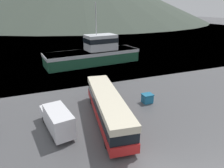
{
  "coord_description": "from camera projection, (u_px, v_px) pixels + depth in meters",
  "views": [
    {
      "loc": [
        -7.54,
        -10.11,
        11.82
      ],
      "look_at": [
        1.87,
        13.43,
        2.0
      ],
      "focal_mm": 32.0,
      "sensor_mm": 36.0,
      "label": 1
    }
  ],
  "objects": [
    {
      "name": "water_surface",
      "position": [
        41.0,
        25.0,
        135.86
      ],
      "size": [
        240.0,
        240.0,
        0.0
      ],
      "primitive_type": "plane",
      "color": "slate",
      "rests_on": "ground"
    },
    {
      "name": "fishing_boat",
      "position": [
        94.0,
        53.0,
        44.07
      ],
      "size": [
        21.24,
        8.12,
        12.8
      ],
      "rotation": [
        0.0,
        0.0,
        1.68
      ],
      "color": "#1E5138",
      "rests_on": "water_surface"
    },
    {
      "name": "tour_bus",
      "position": [
        108.0,
        106.0,
        21.63
      ],
      "size": [
        4.28,
        13.11,
        3.11
      ],
      "rotation": [
        0.0,
        0.0,
        -0.14
      ],
      "color": "red",
      "rests_on": "ground"
    },
    {
      "name": "storage_bin",
      "position": [
        147.0,
        98.0,
        26.2
      ],
      "size": [
        1.38,
        1.19,
        1.19
      ],
      "color": "teal",
      "rests_on": "ground"
    },
    {
      "name": "delivery_van",
      "position": [
        57.0,
        119.0,
        20.0
      ],
      "size": [
        2.91,
        6.46,
        2.53
      ],
      "rotation": [
        0.0,
        0.0,
        0.16
      ],
      "color": "silver",
      "rests_on": "ground"
    },
    {
      "name": "ground_plane",
      "position": [
        153.0,
        168.0,
        15.64
      ],
      "size": [
        400.0,
        400.0,
        0.0
      ],
      "primitive_type": "plane",
      "color": "#4C4C4F"
    },
    {
      "name": "small_boat",
      "position": [
        86.0,
        57.0,
        48.3
      ],
      "size": [
        8.07,
        4.77,
        0.93
      ],
      "rotation": [
        0.0,
        0.0,
        1.19
      ],
      "color": "maroon",
      "rests_on": "water_surface"
    }
  ]
}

